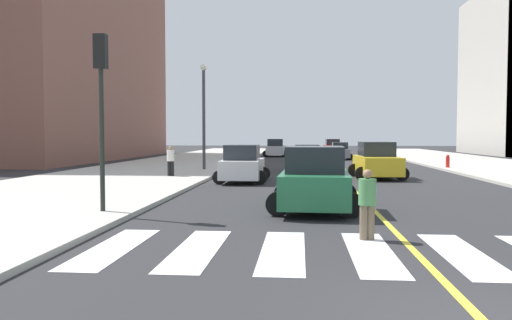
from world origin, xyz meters
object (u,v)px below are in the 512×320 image
car_silver_third (275,148)px  pedestrian_crossing (367,201)px  car_gray_sixth (340,151)px  car_black_second (307,159)px  car_white_fourth (243,165)px  traffic_light_far_corner (101,88)px  car_red_nearest (333,147)px  street_lamp (204,107)px  pedestrian_walking_west (171,159)px  car_yellow_seventh (377,161)px  fire_hydrant (448,161)px  car_green_fifth (315,180)px

car_silver_third → pedestrian_crossing: 45.44m
car_gray_sixth → car_black_second: bearing=78.8°
car_white_fourth → car_gray_sixth: 25.87m
car_white_fourth → traffic_light_far_corner: traffic_light_far_corner is taller
car_black_second → car_silver_third: (-3.21, 23.23, 0.09)m
car_red_nearest → street_lamp: size_ratio=0.63×
pedestrian_walking_west → car_gray_sixth: bearing=-126.1°
car_white_fourth → car_red_nearest: bearing=79.8°
car_silver_third → pedestrian_walking_west: car_silver_third is taller
car_white_fourth → car_gray_sixth: car_white_fourth is taller
car_red_nearest → car_black_second: car_red_nearest is taller
car_silver_third → pedestrian_crossing: bearing=-85.7°
car_yellow_seventh → pedestrian_crossing: size_ratio=2.84×
pedestrian_walking_west → car_white_fourth: bearing=146.9°
car_yellow_seventh → car_gray_sixth: bearing=-91.3°
pedestrian_crossing → pedestrian_walking_west: pedestrian_walking_west is taller
pedestrian_crossing → fire_hydrant: pedestrian_crossing is taller
car_gray_sixth → car_yellow_seventh: size_ratio=0.83×
car_yellow_seventh → fire_hydrant: (6.00, 7.74, -0.37)m
car_white_fourth → car_green_fifth: size_ratio=0.92×
car_red_nearest → car_green_fifth: size_ratio=0.93×
traffic_light_far_corner → pedestrian_walking_west: traffic_light_far_corner is taller
fire_hydrant → street_lamp: street_lamp is taller
car_black_second → car_red_nearest: bearing=81.7°
car_gray_sixth → pedestrian_walking_west: size_ratio=2.30×
car_red_nearest → street_lamp: bearing=69.7°
traffic_light_far_corner → pedestrian_crossing: size_ratio=3.20×
car_red_nearest → car_yellow_seventh: car_yellow_seventh is taller
car_black_second → pedestrian_crossing: 22.03m
car_red_nearest → car_white_fourth: 39.32m
traffic_light_far_corner → pedestrian_crossing: bearing=-21.2°
car_green_fifth → street_lamp: size_ratio=0.67×
car_red_nearest → car_yellow_seventh: size_ratio=0.94×
car_white_fourth → car_gray_sixth: (6.83, 24.95, -0.10)m
traffic_light_far_corner → fire_hydrant: (16.06, 21.85, -3.20)m
pedestrian_walking_west → traffic_light_far_corner: bearing=85.0°
car_black_second → car_yellow_seventh: bearing=-54.6°
pedestrian_walking_west → car_red_nearest: bearing=-117.5°
car_red_nearest → fire_hydrant: (6.20, -28.03, -0.32)m
car_black_second → car_white_fourth: car_white_fourth is taller
traffic_light_far_corner → pedestrian_walking_west: size_ratio=3.14×
car_red_nearest → fire_hydrant: size_ratio=4.88×
car_black_second → street_lamp: (-6.77, -0.50, 3.43)m
pedestrian_walking_west → car_yellow_seventh: bearing=175.4°
car_green_fifth → pedestrian_crossing: bearing=-74.6°
car_black_second → car_green_fifth: 17.48m
pedestrian_crossing → street_lamp: (-7.86, 21.50, 3.37)m
pedestrian_crossing → car_yellow_seventh: bearing=65.2°
car_silver_third → car_gray_sixth: size_ratio=1.17×
car_red_nearest → street_lamp: 33.07m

